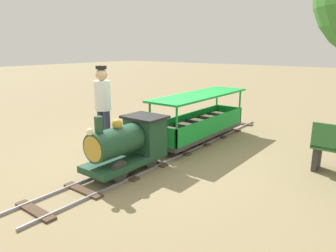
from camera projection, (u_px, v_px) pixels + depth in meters
ground_plane at (164, 156)px, 5.73m from camera, size 60.00×60.00×0.00m
track at (174, 151)px, 5.98m from camera, size 0.71×6.40×0.04m
locomotive at (129, 143)px, 4.93m from camera, size 0.67×1.45×0.97m
passenger_car at (200, 122)px, 6.57m from camera, size 0.77×2.70×0.97m
conductor_person at (103, 102)px, 5.81m from camera, size 0.30×0.30×1.62m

